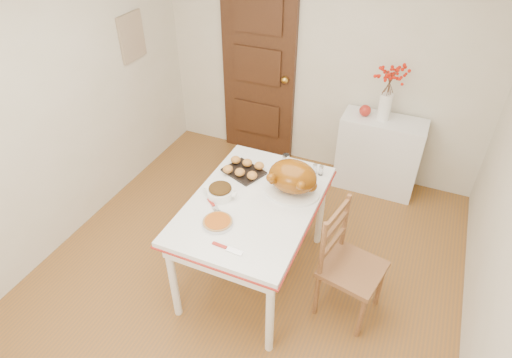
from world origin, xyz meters
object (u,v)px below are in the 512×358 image
at_px(chair_oak, 353,267).
at_px(turkey_platter, 293,178).
at_px(kitchen_table, 254,240).
at_px(sideboard, 378,155).
at_px(pumpkin_pie, 218,222).

relative_size(chair_oak, turkey_platter, 2.19).
xyz_separation_m(kitchen_table, chair_oak, (0.82, -0.03, 0.07)).
height_order(sideboard, pumpkin_pie, pumpkin_pie).
relative_size(kitchen_table, pumpkin_pie, 6.20).
xyz_separation_m(sideboard, pumpkin_pie, (-0.83, -2.00, 0.43)).
height_order(kitchen_table, chair_oak, chair_oak).
height_order(kitchen_table, pumpkin_pie, pumpkin_pie).
xyz_separation_m(turkey_platter, pumpkin_pie, (-0.36, -0.55, -0.12)).
bearing_deg(chair_oak, turkey_platter, 78.65).
xyz_separation_m(sideboard, turkey_platter, (-0.47, -1.45, 0.55)).
bearing_deg(turkey_platter, sideboard, 51.06).
bearing_deg(kitchen_table, pumpkin_pie, -111.72).
bearing_deg(chair_oak, sideboard, 15.64).
relative_size(sideboard, kitchen_table, 0.60).
bearing_deg(chair_oak, kitchen_table, 99.49).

